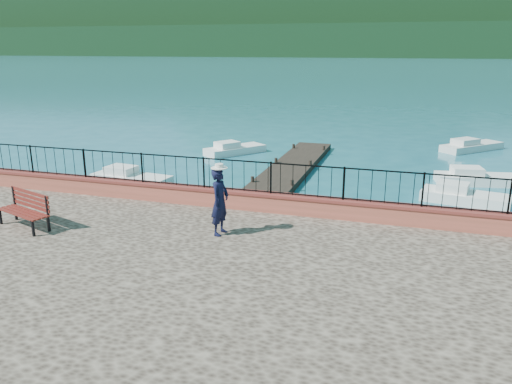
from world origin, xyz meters
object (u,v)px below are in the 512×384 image
Objects in this scene: park_bench at (25,217)px; boat_0 at (131,175)px; boat_1 at (466,193)px; boat_5 at (472,144)px; person at (220,202)px; boat_2 at (479,175)px; boat_3 at (235,147)px.

boat_0 is (-1.96, 8.80, -1.10)m from park_bench.
park_bench is 0.57× the size of boat_1.
person is at bearing -157.55° from boat_5.
person is 10.77m from boat_0.
boat_2 is at bearing -26.75° from person.
boat_2 is 8.20m from boat_5.
boat_1 is 13.66m from boat_3.
person is at bearing -116.13° from boat_1.
park_bench is 19.04m from boat_2.
boat_3 is (-5.08, 15.40, -1.72)m from person.
boat_5 is at bearing 95.10° from boat_1.
boat_1 is at bearing -31.99° from person.
boat_0 is 1.11× the size of boat_1.
park_bench is at bearing -144.87° from boat_2.
park_bench is 1.04× the size of person.
boat_1 and boat_5 have the same top height.
boat_0 is 14.50m from boat_1.
boat_0 is 20.37m from boat_5.
boat_2 and boat_3 have the same top height.
park_bench is at bearing -167.83° from boat_5.
boat_3 is 14.41m from boat_5.
boat_3 is (0.34, 16.55, -1.10)m from park_bench.
boat_0 is 16.00m from boat_2.
boat_5 is (0.46, 8.19, 0.00)m from boat_2.
boat_3 is at bearing 79.75° from boat_0.
boat_0 is at bearing 173.96° from boat_5.
park_bench reaches higher than boat_3.
boat_2 is (15.28, 4.75, 0.00)m from boat_0.
boat_0 is (-7.38, 7.65, -1.72)m from person.
boat_3 and boat_5 have the same top height.
park_bench is 0.51× the size of boat_2.
boat_1 is at bearing 12.00° from boat_0.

